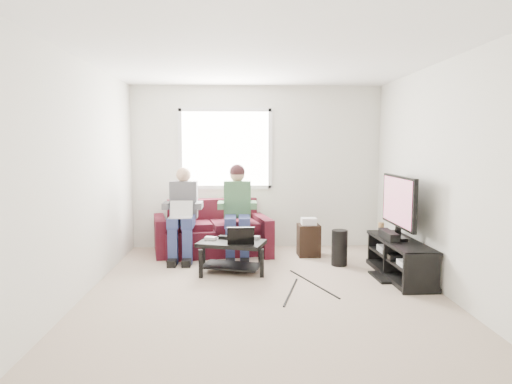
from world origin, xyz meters
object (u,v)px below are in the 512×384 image
tv (399,203)px  end_table (309,239)px  coffee_table (232,250)px  tv_stand (400,261)px  subwoofer (339,248)px  sofa (212,234)px

tv → end_table: 1.58m
coffee_table → tv_stand: 2.15m
coffee_table → subwoofer: subwoofer is taller
tv_stand → end_table: 1.50m
tv → subwoofer: size_ratio=2.22×
subwoofer → coffee_table: bearing=-168.5°
sofa → coffee_table: bearing=-73.5°
sofa → tv: (2.45, -1.27, 0.63)m
sofa → coffee_table: 1.15m
sofa → end_table: sofa is taller
sofa → tv: tv is taller
coffee_table → tv: tv is taller
sofa → tv_stand: (2.45, -1.37, -0.09)m
subwoofer → sofa: bearing=156.2°
tv_stand → subwoofer: (-0.64, 0.57, 0.04)m
sofa → subwoofer: sofa is taller
sofa → coffee_table: size_ratio=2.01×
coffee_table → end_table: (1.14, 0.86, -0.04)m
coffee_table → tv: size_ratio=0.85×
subwoofer → tv_stand: bearing=-41.7°
sofa → tv: bearing=-27.4°
sofa → tv: size_ratio=1.72×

